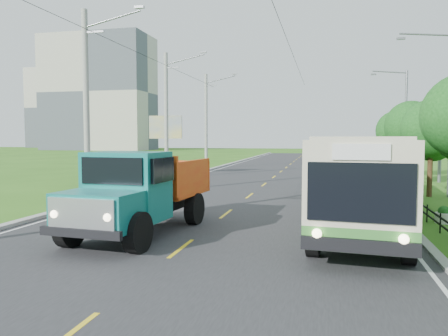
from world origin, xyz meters
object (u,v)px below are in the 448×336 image
(planter_far, at_px, (387,178))
(tree_back, at_px, (397,133))
(pole_near, at_px, (87,104))
(pole_far, at_px, (206,121))
(tree_fifth, at_px, (411,129))
(bus, at_px, (363,170))
(streetlight_far, at_px, (404,119))
(tree_fourth, at_px, (432,132))
(billboard_left, at_px, (166,131))
(planter_near, at_px, (444,216))
(dump_truck, at_px, (141,187))
(planter_mid, at_px, (406,191))
(pole_mid, at_px, (167,115))

(planter_far, bearing_deg, tree_back, 73.12)
(pole_near, bearing_deg, pole_far, 90.00)
(tree_fifth, relative_size, bus, 0.34)
(pole_near, xyz_separation_m, streetlight_far, (18.90, 19.00, -0.19))
(pole_near, bearing_deg, tree_fourth, 15.84)
(tree_back, bearing_deg, pole_far, 159.26)
(pole_near, bearing_deg, tree_fifth, 31.59)
(pole_near, relative_size, billboard_left, 1.92)
(planter_near, bearing_deg, pole_far, 121.99)
(pole_near, bearing_deg, streetlight_far, 45.14)
(tree_fourth, xyz_separation_m, dump_truck, (-11.84, -12.48, -1.98))
(pole_near, xyz_separation_m, billboard_left, (-1.24, 15.00, -1.23))
(tree_back, bearing_deg, planter_near, -93.57)
(pole_far, relative_size, dump_truck, 1.44)
(dump_truck, bearing_deg, billboard_left, 113.33)
(pole_near, bearing_deg, planter_far, 37.63)
(tree_fourth, height_order, planter_mid, tree_fourth)
(pole_mid, xyz_separation_m, pole_far, (0.00, 12.00, 0.00))
(pole_mid, height_order, streetlight_far, pole_mid)
(tree_back, bearing_deg, planter_far, -106.88)
(pole_far, distance_m, tree_fourth, 26.20)
(pole_far, bearing_deg, planter_far, -33.12)
(planter_near, relative_size, dump_truck, 0.10)
(streetlight_far, distance_m, planter_mid, 14.88)
(planter_far, bearing_deg, dump_truck, -117.50)
(pole_far, height_order, planter_mid, pole_far)
(pole_mid, xyz_separation_m, tree_back, (18.12, 5.14, -1.44))
(pole_mid, bearing_deg, tree_back, 15.84)
(pole_far, bearing_deg, tree_fourth, -46.15)
(tree_fourth, xyz_separation_m, bus, (-4.22, -7.41, -1.65))
(tree_fifth, bearing_deg, planter_near, -95.08)
(tree_back, relative_size, bus, 0.33)
(pole_near, xyz_separation_m, tree_back, (18.12, 17.14, -1.44))
(streetlight_far, relative_size, planter_far, 13.54)
(billboard_left, bearing_deg, streetlight_far, 11.23)
(tree_back, relative_size, billboard_left, 1.06)
(pole_far, xyz_separation_m, dump_truck, (6.27, -31.34, -3.49))
(tree_fourth, distance_m, planter_far, 8.62)
(pole_mid, relative_size, planter_mid, 14.93)
(tree_fourth, xyz_separation_m, planter_near, (-1.26, -8.14, -3.30))
(pole_mid, xyz_separation_m, tree_fourth, (18.12, -6.86, -1.51))
(billboard_left, bearing_deg, planter_far, -6.31)
(planter_near, xyz_separation_m, billboard_left, (-18.10, 18.00, 3.58))
(streetlight_far, bearing_deg, pole_far, 165.19)
(planter_mid, distance_m, billboard_left, 20.99)
(tree_fourth, xyz_separation_m, tree_back, (0.00, 12.00, 0.07))
(planter_near, height_order, billboard_left, billboard_left)
(pole_far, xyz_separation_m, billboard_left, (-1.24, -9.00, -1.23))
(planter_mid, xyz_separation_m, billboard_left, (-18.10, 10.00, 3.58))
(tree_fifth, relative_size, planter_near, 8.66)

